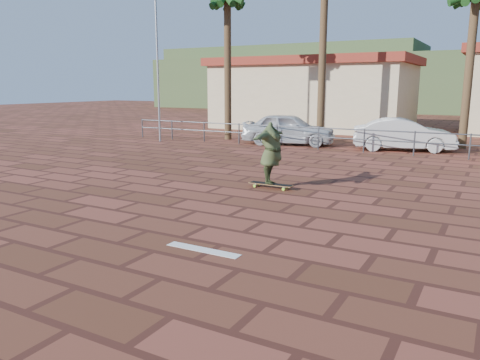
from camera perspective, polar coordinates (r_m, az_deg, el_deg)
name	(u,v)px	position (r m, az deg, el deg)	size (l,w,h in m)	color
ground	(207,226)	(9.44, -4.02, -5.62)	(120.00, 120.00, 0.00)	brown
paint_stripe	(203,250)	(8.12, -4.51, -8.48)	(1.40, 0.22, 0.01)	white
guardrail	(364,136)	(20.26, 14.91, 5.16)	(24.06, 0.06, 1.00)	#47494F
flagpole	(159,46)	(23.82, -9.84, 15.80)	(1.30, 0.10, 8.00)	gray
palm_far_left	(227,2)	(24.79, -1.55, 20.88)	(2.40, 2.40, 8.25)	brown
building_west	(314,93)	(31.51, 8.96, 10.43)	(12.60, 7.60, 4.50)	beige
hill_front	(455,83)	(57.75, 24.70, 10.66)	(70.00, 18.00, 6.00)	#384C28
hill_back	(292,77)	(69.03, 6.33, 12.40)	(35.00, 14.00, 8.00)	#384C28
longboard	(271,184)	(12.85, 3.77, -0.54)	(1.26, 0.29, 0.12)	olive
skateboarder	(271,153)	(12.70, 3.82, 3.29)	(2.08, 0.57, 1.69)	#3B4726
car_silver	(289,129)	(22.44, 5.94, 6.22)	(1.76, 4.37, 1.49)	silver
car_white	(403,135)	(21.42, 19.31, 5.26)	(1.47, 4.21, 1.39)	silver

